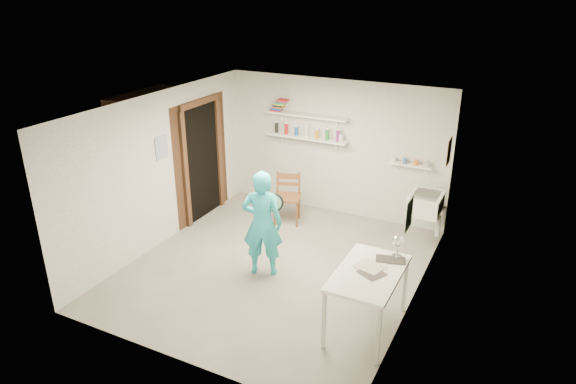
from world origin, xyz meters
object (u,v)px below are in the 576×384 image
at_px(wooden_chair, 287,197).
at_px(desk_lamp, 398,241).
at_px(work_table, 367,300).
at_px(man, 262,224).
at_px(wall_clock, 274,202).
at_px(belfast_sink, 426,203).

distance_m(wooden_chair, desk_lamp, 2.98).
distance_m(work_table, desk_lamp, 0.81).
height_order(man, wooden_chair, man).
xyz_separation_m(man, work_table, (1.74, -0.57, -0.38)).
distance_m(man, wall_clock, 0.34).
distance_m(belfast_sink, desk_lamp, 2.03).
height_order(man, work_table, man).
xyz_separation_m(wall_clock, desk_lamp, (1.86, -0.30, -0.03)).
bearing_deg(wooden_chair, work_table, -64.73).
bearing_deg(man, work_table, 141.67).
bearing_deg(wall_clock, desk_lamp, -29.29).
height_order(belfast_sink, wooden_chair, wooden_chair).
height_order(belfast_sink, desk_lamp, desk_lamp).
bearing_deg(wall_clock, wooden_chair, 89.55).
distance_m(wall_clock, wooden_chair, 1.62).
bearing_deg(work_table, belfast_sink, 87.46).
relative_size(man, wall_clock, 5.56).
height_order(man, desk_lamp, man).
distance_m(belfast_sink, man, 2.66).
bearing_deg(belfast_sink, wooden_chair, -173.16).
height_order(wall_clock, work_table, wall_clock).
xyz_separation_m(wall_clock, work_table, (1.66, -0.78, -0.64)).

